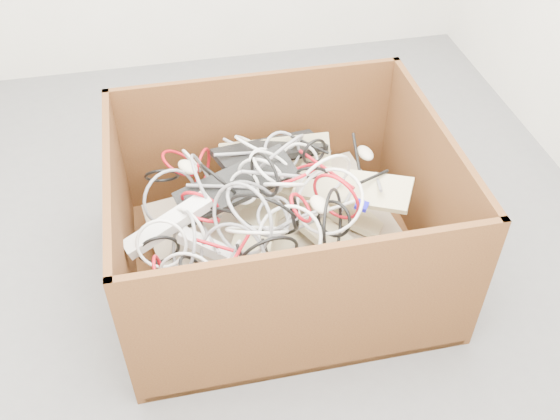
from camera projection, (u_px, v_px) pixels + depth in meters
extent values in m
plane|color=#555557|center=(251.00, 238.00, 2.63)|extent=(3.00, 3.00, 0.00)
cube|color=silver|center=(445.00, 388.00, 0.71)|extent=(3.00, 0.04, 2.50)
cube|color=#3F210F|center=(281.00, 267.00, 2.50)|extent=(1.16, 0.97, 0.03)
cube|color=#3F210F|center=(258.00, 138.00, 2.64)|extent=(1.16, 0.03, 0.60)
cube|color=#3F210F|center=(313.00, 315.00, 1.96)|extent=(1.16, 0.02, 0.60)
cube|color=#3F210F|center=(429.00, 192.00, 2.39)|extent=(0.02, 0.92, 0.60)
cube|color=#3F210F|center=(122.00, 236.00, 2.22)|extent=(0.03, 0.92, 0.60)
cube|color=tan|center=(280.00, 251.00, 2.46)|extent=(1.02, 0.88, 0.19)
cube|color=tan|center=(258.00, 253.00, 2.35)|extent=(0.73, 0.66, 0.20)
cube|color=#C3B689|center=(235.00, 235.00, 2.41)|extent=(0.45, 0.34, 0.15)
cube|color=#C3B689|center=(331.00, 206.00, 2.50)|extent=(0.43, 0.38, 0.14)
cube|color=#C3B689|center=(292.00, 283.00, 2.22)|extent=(0.18, 0.44, 0.11)
cube|color=#C3B689|center=(227.00, 286.00, 2.16)|extent=(0.43, 0.39, 0.10)
cube|color=#C3B689|center=(346.00, 251.00, 2.26)|extent=(0.32, 0.45, 0.11)
cube|color=#C3B689|center=(276.00, 157.00, 2.51)|extent=(0.43, 0.16, 0.19)
cube|color=#C3B689|center=(254.00, 236.00, 2.22)|extent=(0.27, 0.44, 0.18)
cube|color=#C3B689|center=(352.00, 188.00, 2.35)|extent=(0.45, 0.35, 0.10)
cube|color=black|center=(270.00, 150.00, 2.44)|extent=(0.46, 0.26, 0.09)
cube|color=black|center=(236.00, 185.00, 2.25)|extent=(0.46, 0.25, 0.13)
ellipsoid|color=beige|center=(215.00, 211.00, 2.26)|extent=(0.11, 0.09, 0.03)
ellipsoid|color=beige|center=(365.00, 153.00, 2.50)|extent=(0.07, 0.10, 0.03)
ellipsoid|color=beige|center=(243.00, 271.00, 2.07)|extent=(0.10, 0.06, 0.03)
ellipsoid|color=beige|center=(320.00, 205.00, 2.10)|extent=(0.07, 0.10, 0.03)
ellipsoid|color=beige|center=(188.00, 167.00, 2.30)|extent=(0.10, 0.11, 0.03)
ellipsoid|color=black|center=(366.00, 289.00, 2.08)|extent=(0.11, 0.08, 0.03)
cube|color=silver|center=(168.00, 224.00, 2.14)|extent=(0.33, 0.18, 0.14)
cube|color=silver|center=(215.00, 250.00, 2.12)|extent=(0.25, 0.19, 0.09)
cube|color=#100DC6|center=(362.00, 205.00, 2.27)|extent=(0.06, 0.06, 0.03)
torus|color=gray|center=(184.00, 243.00, 2.11)|extent=(0.12, 0.32, 0.30)
torus|color=black|center=(159.00, 250.00, 2.14)|extent=(0.20, 0.04, 0.20)
torus|color=silver|center=(192.00, 161.00, 2.42)|extent=(0.09, 0.13, 0.14)
torus|color=#AA0C16|center=(180.00, 163.00, 2.42)|extent=(0.15, 0.17, 0.11)
torus|color=black|center=(312.00, 173.00, 2.22)|extent=(0.12, 0.09, 0.11)
torus|color=#AA0C16|center=(336.00, 197.00, 2.18)|extent=(0.19, 0.22, 0.27)
torus|color=silver|center=(290.00, 237.00, 2.03)|extent=(0.29, 0.21, 0.23)
torus|color=#AA0C16|center=(204.00, 217.00, 2.18)|extent=(0.13, 0.11, 0.11)
torus|color=#AA0C16|center=(203.00, 169.00, 2.45)|extent=(0.10, 0.21, 0.23)
torus|color=gray|center=(282.00, 151.00, 2.39)|extent=(0.21, 0.15, 0.17)
torus|color=gray|center=(274.00, 214.00, 2.14)|extent=(0.16, 0.14, 0.11)
torus|color=gray|center=(242.00, 219.00, 2.05)|extent=(0.25, 0.23, 0.32)
torus|color=black|center=(196.00, 276.00, 2.03)|extent=(0.14, 0.23, 0.19)
torus|color=gray|center=(170.00, 197.00, 2.29)|extent=(0.28, 0.15, 0.30)
torus|color=gray|center=(259.00, 208.00, 2.10)|extent=(0.24, 0.26, 0.15)
torus|color=black|center=(314.00, 152.00, 2.35)|extent=(0.15, 0.07, 0.15)
torus|color=black|center=(333.00, 224.00, 2.13)|extent=(0.16, 0.32, 0.34)
torus|color=silver|center=(264.00, 165.00, 2.32)|extent=(0.15, 0.12, 0.14)
torus|color=silver|center=(189.00, 230.00, 2.16)|extent=(0.14, 0.15, 0.19)
torus|color=black|center=(269.00, 255.00, 2.07)|extent=(0.28, 0.09, 0.28)
torus|color=silver|center=(263.00, 150.00, 2.43)|extent=(0.28, 0.27, 0.21)
torus|color=silver|center=(261.00, 177.00, 2.26)|extent=(0.20, 0.11, 0.22)
torus|color=gray|center=(233.00, 259.00, 2.07)|extent=(0.25, 0.24, 0.30)
torus|color=black|center=(295.00, 212.00, 2.10)|extent=(0.06, 0.16, 0.16)
torus|color=silver|center=(244.00, 187.00, 2.23)|extent=(0.12, 0.14, 0.15)
torus|color=silver|center=(257.00, 230.00, 2.09)|extent=(0.24, 0.18, 0.18)
torus|color=black|center=(162.00, 176.00, 2.42)|extent=(0.19, 0.11, 0.17)
torus|color=#AA0C16|center=(301.00, 208.00, 2.07)|extent=(0.09, 0.13, 0.12)
torus|color=black|center=(334.00, 219.00, 2.16)|extent=(0.14, 0.13, 0.18)
torus|color=gray|center=(278.00, 156.00, 2.33)|extent=(0.30, 0.20, 0.29)
torus|color=black|center=(219.00, 180.00, 2.25)|extent=(0.14, 0.23, 0.23)
torus|color=silver|center=(274.00, 169.00, 2.19)|extent=(0.22, 0.25, 0.15)
torus|color=silver|center=(299.00, 161.00, 2.40)|extent=(0.19, 0.11, 0.17)
torus|color=gray|center=(206.00, 186.00, 2.26)|extent=(0.13, 0.35, 0.33)
torus|color=gray|center=(298.00, 224.00, 2.15)|extent=(0.29, 0.17, 0.25)
torus|color=black|center=(264.00, 175.00, 2.15)|extent=(0.10, 0.17, 0.19)
torus|color=#AA0C16|center=(158.00, 272.00, 2.02)|extent=(0.04, 0.12, 0.12)
torus|color=silver|center=(329.00, 201.00, 2.15)|extent=(0.29, 0.32, 0.19)
torus|color=silver|center=(161.00, 244.00, 2.09)|extent=(0.20, 0.10, 0.19)
torus|color=#AA0C16|center=(200.00, 203.00, 2.21)|extent=(0.16, 0.13, 0.19)
torus|color=silver|center=(323.00, 179.00, 2.25)|extent=(0.30, 0.14, 0.32)
torus|color=silver|center=(284.00, 185.00, 2.14)|extent=(0.20, 0.15, 0.14)
torus|color=#AA0C16|center=(294.00, 175.00, 2.24)|extent=(0.18, 0.19, 0.15)
torus|color=black|center=(263.00, 215.00, 2.11)|extent=(0.30, 0.18, 0.30)
torus|color=silver|center=(188.00, 279.00, 2.06)|extent=(0.27, 0.12, 0.27)
cylinder|color=#AA0C16|center=(326.00, 169.00, 2.29)|extent=(0.15, 0.24, 0.03)
cylinder|color=silver|center=(226.00, 263.00, 2.04)|extent=(0.13, 0.24, 0.07)
cylinder|color=gray|center=(274.00, 174.00, 2.17)|extent=(0.23, 0.03, 0.07)
cylinder|color=gray|center=(246.00, 153.00, 2.37)|extent=(0.25, 0.06, 0.07)
cylinder|color=black|center=(310.00, 145.00, 2.39)|extent=(0.13, 0.11, 0.04)
cylinder|color=#AA0C16|center=(241.00, 248.00, 2.06)|extent=(0.10, 0.17, 0.06)
cylinder|color=gray|center=(209.00, 236.00, 2.15)|extent=(0.06, 0.25, 0.09)
cylinder|color=silver|center=(328.00, 210.00, 2.20)|extent=(0.21, 0.05, 0.04)
cylinder|color=gray|center=(278.00, 274.00, 2.04)|extent=(0.18, 0.02, 0.07)
cylinder|color=gray|center=(250.00, 152.00, 2.46)|extent=(0.19, 0.21, 0.03)
cylinder|color=black|center=(308.00, 156.00, 2.49)|extent=(0.19, 0.02, 0.04)
cylinder|color=gray|center=(378.00, 182.00, 2.33)|extent=(0.05, 0.15, 0.05)
cylinder|color=gray|center=(390.00, 255.00, 2.06)|extent=(0.06, 0.14, 0.02)
cylinder|color=black|center=(246.00, 274.00, 2.03)|extent=(0.04, 0.23, 0.06)
cylinder|color=black|center=(268.00, 258.00, 2.02)|extent=(0.02, 0.22, 0.07)
cylinder|color=black|center=(211.00, 287.00, 2.04)|extent=(0.17, 0.09, 0.04)
cylinder|color=#AA0C16|center=(213.00, 245.00, 2.06)|extent=(0.13, 0.07, 0.04)
cylinder|color=black|center=(373.00, 177.00, 2.33)|extent=(0.14, 0.06, 0.02)
cylinder|color=gray|center=(224.00, 186.00, 2.22)|extent=(0.26, 0.10, 0.03)
cylinder|color=black|center=(210.00, 208.00, 2.17)|extent=(0.15, 0.14, 0.06)
cylinder|color=black|center=(358.00, 163.00, 2.44)|extent=(0.04, 0.27, 0.10)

